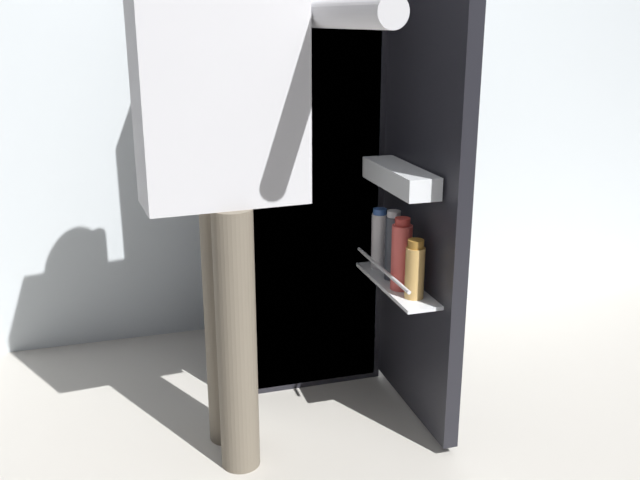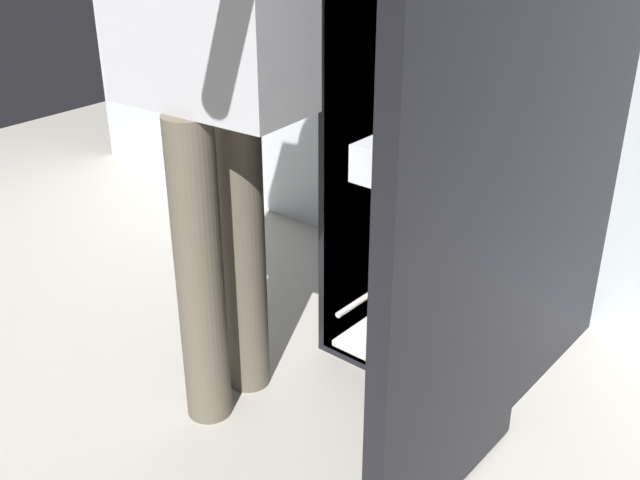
{
  "view_description": "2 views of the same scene",
  "coord_description": "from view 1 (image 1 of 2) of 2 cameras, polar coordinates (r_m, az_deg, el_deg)",
  "views": [
    {
      "loc": [
        -0.66,
        -2.11,
        1.34
      ],
      "look_at": [
        -0.02,
        -0.01,
        0.66
      ],
      "focal_mm": 40.38,
      "sensor_mm": 36.0,
      "label": 1
    },
    {
      "loc": [
        0.96,
        -1.24,
        1.34
      ],
      "look_at": [
        -0.06,
        -0.03,
        0.55
      ],
      "focal_mm": 43.04,
      "sensor_mm": 36.0,
      "label": 2
    }
  ],
  "objects": [
    {
      "name": "refrigerator",
      "position": [
        2.77,
        -2.26,
        6.14
      ],
      "size": [
        0.64,
        1.22,
        1.63
      ],
      "color": "black",
      "rests_on": "ground_plane"
    },
    {
      "name": "ground_plane",
      "position": [
        2.59,
        0.46,
        -14.11
      ],
      "size": [
        6.04,
        6.04,
        0.0
      ],
      "primitive_type": "plane",
      "color": "#B7B2A8"
    },
    {
      "name": "kitchen_wall",
      "position": [
        3.13,
        -4.84,
        16.67
      ],
      "size": [
        4.4,
        0.1,
        2.64
      ],
      "primitive_type": "cube",
      "color": "silver",
      "rests_on": "ground_plane"
    },
    {
      "name": "person",
      "position": [
        2.09,
        -7.51,
        7.69
      ],
      "size": [
        0.6,
        0.76,
        1.66
      ],
      "color": "#665B4C",
      "rests_on": "ground_plane"
    }
  ]
}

